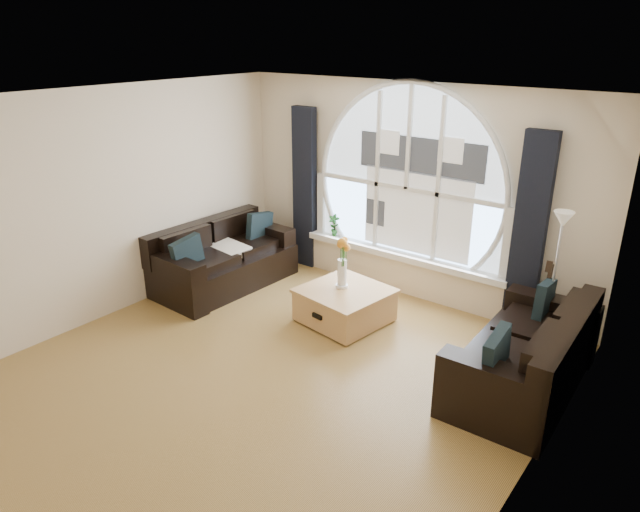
{
  "coord_description": "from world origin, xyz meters",
  "views": [
    {
      "loc": [
        3.4,
        -3.55,
        3.27
      ],
      "look_at": [
        0.0,
        0.9,
        1.05
      ],
      "focal_mm": 32.2,
      "sensor_mm": 36.0,
      "label": 1
    }
  ],
  "objects_px": {
    "sofa_left": "(224,258)",
    "potted_plant": "(334,225)",
    "floor_lamp": "(552,286)",
    "vase_flowers": "(342,256)",
    "coffee_chest": "(345,304)",
    "guitar": "(546,304)",
    "sofa_right": "(524,351)"
  },
  "relations": [
    {
      "from": "sofa_left",
      "to": "coffee_chest",
      "type": "distance_m",
      "value": 1.92
    },
    {
      "from": "sofa_right",
      "to": "sofa_left",
      "type": "bearing_deg",
      "value": 179.18
    },
    {
      "from": "sofa_left",
      "to": "floor_lamp",
      "type": "height_order",
      "value": "floor_lamp"
    },
    {
      "from": "sofa_left",
      "to": "floor_lamp",
      "type": "distance_m",
      "value": 4.13
    },
    {
      "from": "sofa_right",
      "to": "guitar",
      "type": "bearing_deg",
      "value": 94.03
    },
    {
      "from": "vase_flowers",
      "to": "potted_plant",
      "type": "height_order",
      "value": "vase_flowers"
    },
    {
      "from": "sofa_right",
      "to": "coffee_chest",
      "type": "bearing_deg",
      "value": 176.43
    },
    {
      "from": "coffee_chest",
      "to": "vase_flowers",
      "type": "bearing_deg",
      "value": 161.24
    },
    {
      "from": "sofa_right",
      "to": "floor_lamp",
      "type": "height_order",
      "value": "floor_lamp"
    },
    {
      "from": "potted_plant",
      "to": "sofa_right",
      "type": "bearing_deg",
      "value": -21.24
    },
    {
      "from": "sofa_left",
      "to": "potted_plant",
      "type": "distance_m",
      "value": 1.59
    },
    {
      "from": "sofa_right",
      "to": "floor_lamp",
      "type": "distance_m",
      "value": 0.87
    },
    {
      "from": "sofa_right",
      "to": "vase_flowers",
      "type": "distance_m",
      "value": 2.26
    },
    {
      "from": "vase_flowers",
      "to": "coffee_chest",
      "type": "bearing_deg",
      "value": -26.94
    },
    {
      "from": "vase_flowers",
      "to": "guitar",
      "type": "bearing_deg",
      "value": 19.74
    },
    {
      "from": "floor_lamp",
      "to": "sofa_left",
      "type": "bearing_deg",
      "value": -168.38
    },
    {
      "from": "sofa_left",
      "to": "guitar",
      "type": "xyz_separation_m",
      "value": [
        3.96,
        0.93,
        0.13
      ]
    },
    {
      "from": "sofa_right",
      "to": "vase_flowers",
      "type": "relative_size",
      "value": 2.7
    },
    {
      "from": "sofa_left",
      "to": "floor_lamp",
      "type": "relative_size",
      "value": 1.19
    },
    {
      "from": "sofa_right",
      "to": "potted_plant",
      "type": "distance_m",
      "value": 3.39
    },
    {
      "from": "sofa_right",
      "to": "coffee_chest",
      "type": "xyz_separation_m",
      "value": [
        -2.15,
        0.08,
        -0.17
      ]
    },
    {
      "from": "sofa_left",
      "to": "floor_lamp",
      "type": "xyz_separation_m",
      "value": [
        4.03,
        0.83,
        0.4
      ]
    },
    {
      "from": "vase_flowers",
      "to": "potted_plant",
      "type": "distance_m",
      "value": 1.45
    },
    {
      "from": "coffee_chest",
      "to": "vase_flowers",
      "type": "distance_m",
      "value": 0.58
    },
    {
      "from": "guitar",
      "to": "sofa_right",
      "type": "bearing_deg",
      "value": -88.34
    },
    {
      "from": "floor_lamp",
      "to": "potted_plant",
      "type": "xyz_separation_m",
      "value": [
        -3.13,
        0.45,
        -0.09
      ]
    },
    {
      "from": "coffee_chest",
      "to": "floor_lamp",
      "type": "xyz_separation_m",
      "value": [
        2.12,
        0.7,
        0.57
      ]
    },
    {
      "from": "coffee_chest",
      "to": "potted_plant",
      "type": "xyz_separation_m",
      "value": [
        -1.0,
        1.15,
        0.48
      ]
    },
    {
      "from": "vase_flowers",
      "to": "floor_lamp",
      "type": "height_order",
      "value": "floor_lamp"
    },
    {
      "from": "sofa_left",
      "to": "vase_flowers",
      "type": "distance_m",
      "value": 1.88
    },
    {
      "from": "guitar",
      "to": "vase_flowers",
      "type": "bearing_deg",
      "value": -164.17
    },
    {
      "from": "guitar",
      "to": "potted_plant",
      "type": "height_order",
      "value": "guitar"
    }
  ]
}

